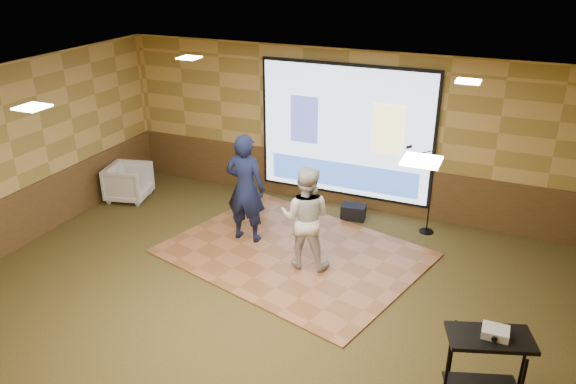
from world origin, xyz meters
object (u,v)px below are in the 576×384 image
at_px(dance_floor, 294,253).
at_px(av_table, 487,358).
at_px(mic_stand, 426,206).
at_px(projector, 495,332).
at_px(banquet_chair, 129,182).
at_px(player_right, 306,218).
at_px(duffel_bag, 353,212).
at_px(player_left, 246,188).
at_px(projector_screen, 345,133).

xyz_separation_m(dance_floor, av_table, (3.15, -2.24, 0.63)).
height_order(av_table, mic_stand, mic_stand).
bearing_deg(projector, banquet_chair, 156.53).
bearing_deg(player_right, duffel_bag, -104.00).
bearing_deg(player_left, av_table, 147.68).
xyz_separation_m(av_table, projector, (0.04, 0.02, 0.33)).
height_order(player_left, player_right, player_left).
height_order(mic_stand, banquet_chair, mic_stand).
height_order(mic_stand, duffel_bag, mic_stand).
bearing_deg(player_left, duffel_bag, -136.12).
relative_size(projector, duffel_bag, 0.62).
distance_m(projector_screen, mic_stand, 1.98).
bearing_deg(mic_stand, dance_floor, -156.53).
height_order(player_left, projector, player_left).
xyz_separation_m(projector, banquet_chair, (-7.03, 2.95, -0.61)).
bearing_deg(mic_stand, projector, -88.68).
bearing_deg(banquet_chair, projector_screen, -84.66).
distance_m(mic_stand, banquet_chair, 5.72).
xyz_separation_m(banquet_chair, duffel_bag, (4.35, 0.90, -0.22)).
xyz_separation_m(player_left, banquet_chair, (-2.91, 0.59, -0.61)).
distance_m(banquet_chair, duffel_bag, 4.45).
bearing_deg(duffel_bag, dance_floor, -107.71).
xyz_separation_m(projector_screen, dance_floor, (-0.15, -2.08, -1.46)).
xyz_separation_m(mic_stand, banquet_chair, (-5.65, -0.90, -0.14)).
distance_m(player_left, projector, 4.74).
bearing_deg(player_right, av_table, 137.76).
bearing_deg(av_table, projector_screen, 124.74).
distance_m(dance_floor, banquet_chair, 3.92).
bearing_deg(projector, av_table, -152.38).
bearing_deg(player_right, banquet_chair, -21.34).
xyz_separation_m(projector_screen, mic_stand, (1.66, -0.46, -0.98)).
bearing_deg(av_table, player_left, 149.80).
xyz_separation_m(projector_screen, projector, (3.04, -4.30, -0.50)).
relative_size(projector_screen, projector, 12.21).
xyz_separation_m(player_right, av_table, (2.84, -1.96, -0.21)).
height_order(projector_screen, dance_floor, projector_screen).
relative_size(projector, banquet_chair, 0.34).
xyz_separation_m(player_left, player_right, (1.23, -0.41, -0.12)).
xyz_separation_m(player_right, banquet_chair, (-4.14, 1.01, -0.49)).
relative_size(player_left, player_right, 1.14).
distance_m(projector_screen, banquet_chair, 4.36).
bearing_deg(mic_stand, av_table, -89.29).
height_order(dance_floor, duffel_bag, duffel_bag).
height_order(player_left, banquet_chair, player_left).
xyz_separation_m(player_right, duffel_bag, (0.21, 1.91, -0.71)).
xyz_separation_m(player_right, mic_stand, (1.51, 1.91, -0.35)).
height_order(dance_floor, banquet_chair, banquet_chair).
height_order(banquet_chair, duffel_bag, banquet_chair).
xyz_separation_m(player_left, duffel_bag, (1.44, 1.49, -0.83)).
height_order(projector_screen, player_right, projector_screen).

